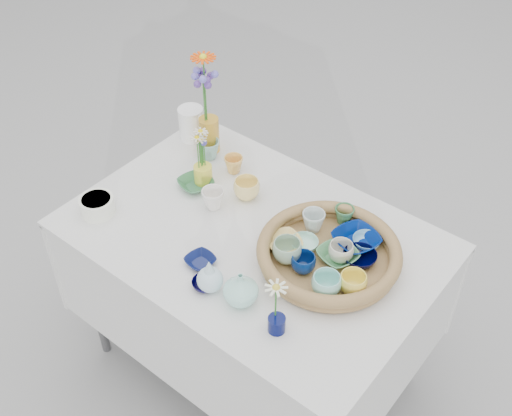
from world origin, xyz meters
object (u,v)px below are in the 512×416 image
Objects in this scene: wicker_tray at (329,254)px; bud_vase_seafoam at (241,288)px; tall_vase_yellow at (209,135)px; display_table at (253,363)px.

bud_vase_seafoam reaches higher than wicker_tray.
tall_vase_yellow reaches higher than bud_vase_seafoam.
display_table is at bearing 122.21° from bud_vase_seafoam.
bud_vase_seafoam is (-0.12, -0.30, 0.02)m from wicker_tray.
tall_vase_yellow reaches higher than wicker_tray.
bud_vase_seafoam is at bearing -111.44° from wicker_tray.
wicker_tray is 3.20× the size of tall_vase_yellow.
display_table is at bearing -31.77° from tall_vase_yellow.
wicker_tray is at bearing -17.11° from tall_vase_yellow.
bud_vase_seafoam reaches higher than display_table.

